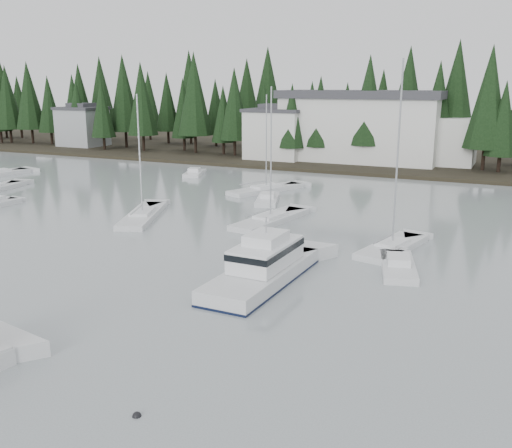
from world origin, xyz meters
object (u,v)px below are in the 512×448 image
(house_far_west, at_px, (83,126))
(sailboat_4, at_px, (266,191))
(cabin_cruiser_center, at_px, (264,270))
(runabout_3, at_px, (194,174))
(sailboat_8, at_px, (392,249))
(sailboat_10, at_px, (143,217))
(runabout_1, at_px, (398,268))
(runabout_4, at_px, (267,201))
(house_west, at_px, (276,133))
(harbor_inn, at_px, (374,127))
(sailboat_9, at_px, (271,221))

(house_far_west, xyz_separation_m, sailboat_4, (51.31, -26.92, -4.35))
(cabin_cruiser_center, distance_m, runabout_3, 44.64)
(sailboat_4, bearing_deg, sailboat_8, -110.31)
(cabin_cruiser_center, relative_size, sailboat_10, 0.94)
(sailboat_4, xyz_separation_m, runabout_1, (20.14, -22.90, 0.07))
(sailboat_10, distance_m, runabout_4, 14.11)
(house_far_west, height_order, sailboat_4, sailboat_4)
(cabin_cruiser_center, bearing_deg, house_west, 23.74)
(harbor_inn, distance_m, runabout_3, 29.67)
(harbor_inn, height_order, sailboat_9, sailboat_9)
(house_west, bearing_deg, runabout_1, -58.38)
(sailboat_10, bearing_deg, sailboat_9, -94.90)
(sailboat_9, bearing_deg, house_far_west, 63.78)
(sailboat_9, bearing_deg, runabout_1, -114.93)
(harbor_inn, bearing_deg, sailboat_8, -74.38)
(house_west, bearing_deg, house_far_west, 177.27)
(sailboat_4, bearing_deg, runabout_3, 87.93)
(house_west, height_order, runabout_3, house_west)
(house_west, height_order, sailboat_9, sailboat_9)
(cabin_cruiser_center, bearing_deg, runabout_1, -49.69)
(cabin_cruiser_center, xyz_separation_m, sailboat_8, (6.06, 10.59, -0.63))
(sailboat_4, xyz_separation_m, runabout_4, (2.70, -5.72, 0.07))
(house_west, xyz_separation_m, sailboat_4, (9.31, -24.92, -4.60))
(house_west, height_order, sailboat_4, sailboat_4)
(house_west, distance_m, sailboat_8, 51.73)
(sailboat_4, relative_size, runabout_3, 2.13)
(runabout_4, bearing_deg, runabout_3, 34.31)
(harbor_inn, bearing_deg, cabin_cruiser_center, -83.05)
(runabout_3, height_order, runabout_4, same)
(sailboat_9, xyz_separation_m, runabout_4, (-3.92, 8.12, 0.07))
(harbor_inn, distance_m, sailboat_9, 42.50)
(sailboat_8, bearing_deg, harbor_inn, 28.43)
(runabout_4, bearing_deg, sailboat_10, 127.80)
(sailboat_9, bearing_deg, runabout_3, 53.84)
(house_far_west, relative_size, cabin_cruiser_center, 0.74)
(harbor_inn, xyz_separation_m, cabin_cruiser_center, (6.96, -57.15, -5.05))
(house_west, relative_size, sailboat_4, 0.81)
(sailboat_8, height_order, runabout_1, sailboat_8)
(cabin_cruiser_center, xyz_separation_m, sailboat_10, (-17.78, 11.40, -0.67))
(sailboat_9, xyz_separation_m, runabout_1, (13.52, -9.06, 0.07))
(house_west, distance_m, runabout_4, 33.22)
(harbor_inn, distance_m, sailboat_4, 29.40)
(harbor_inn, xyz_separation_m, sailboat_4, (-5.74, -28.26, -5.72))
(house_west, relative_size, sailboat_8, 0.65)
(harbor_inn, height_order, sailboat_8, sailboat_8)
(house_far_west, distance_m, cabin_cruiser_center, 85.00)
(cabin_cruiser_center, height_order, runabout_3, cabin_cruiser_center)
(sailboat_4, bearing_deg, sailboat_9, -130.45)
(sailboat_8, xyz_separation_m, runabout_1, (1.38, -4.60, 0.03))
(cabin_cruiser_center, relative_size, runabout_1, 1.65)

